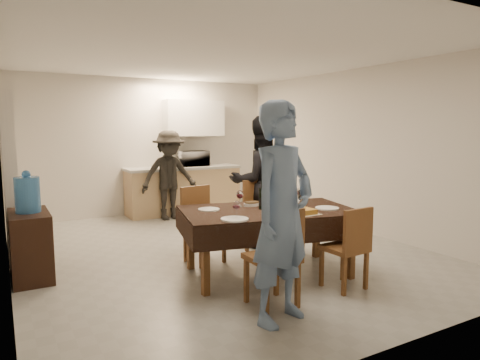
{
  "coord_description": "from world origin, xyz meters",
  "views": [
    {
      "loc": [
        -2.53,
        -5.1,
        1.66
      ],
      "look_at": [
        0.19,
        -0.3,
        0.99
      ],
      "focal_mm": 32.0,
      "sensor_mm": 36.0,
      "label": 1
    }
  ],
  "objects_px": {
    "dining_table": "(268,212)",
    "savoury_tart": "(296,212)",
    "wine_bottle": "(262,195)",
    "microwave": "(194,159)",
    "person_near": "(282,213)",
    "person_far": "(260,182)",
    "water_jug": "(27,195)",
    "person_kitchen": "(169,175)",
    "water_pitcher": "(296,198)",
    "console": "(31,245)"
  },
  "relations": [
    {
      "from": "wine_bottle",
      "to": "savoury_tart",
      "type": "height_order",
      "value": "wine_bottle"
    },
    {
      "from": "wine_bottle",
      "to": "microwave",
      "type": "height_order",
      "value": "microwave"
    },
    {
      "from": "water_jug",
      "to": "person_far",
      "type": "relative_size",
      "value": 0.21
    },
    {
      "from": "water_pitcher",
      "to": "microwave",
      "type": "height_order",
      "value": "microwave"
    },
    {
      "from": "person_kitchen",
      "to": "person_near",
      "type": "bearing_deg",
      "value": -97.86
    },
    {
      "from": "savoury_tart",
      "to": "person_far",
      "type": "bearing_deg",
      "value": 72.53
    },
    {
      "from": "water_pitcher",
      "to": "person_far",
      "type": "xyz_separation_m",
      "value": [
        0.2,
        1.1,
        0.06
      ]
    },
    {
      "from": "water_pitcher",
      "to": "person_far",
      "type": "distance_m",
      "value": 1.12
    },
    {
      "from": "dining_table",
      "to": "person_far",
      "type": "distance_m",
      "value": 1.2
    },
    {
      "from": "person_kitchen",
      "to": "water_jug",
      "type": "bearing_deg",
      "value": -138.02
    },
    {
      "from": "dining_table",
      "to": "console",
      "type": "xyz_separation_m",
      "value": [
        -2.37,
        1.18,
        -0.34
      ]
    },
    {
      "from": "dining_table",
      "to": "person_far",
      "type": "height_order",
      "value": "person_far"
    },
    {
      "from": "dining_table",
      "to": "wine_bottle",
      "type": "xyz_separation_m",
      "value": [
        -0.05,
        0.05,
        0.2
      ]
    },
    {
      "from": "console",
      "to": "person_kitchen",
      "type": "distance_m",
      "value": 3.29
    },
    {
      "from": "person_near",
      "to": "dining_table",
      "type": "bearing_deg",
      "value": 44.7
    },
    {
      "from": "savoury_tart",
      "to": "microwave",
      "type": "distance_m",
      "value": 4.25
    },
    {
      "from": "water_pitcher",
      "to": "person_near",
      "type": "distance_m",
      "value": 1.35
    },
    {
      "from": "water_jug",
      "to": "person_kitchen",
      "type": "relative_size",
      "value": 0.24
    },
    {
      "from": "savoury_tart",
      "to": "person_far",
      "type": "relative_size",
      "value": 0.24
    },
    {
      "from": "water_pitcher",
      "to": "savoury_tart",
      "type": "bearing_deg",
      "value": -127.15
    },
    {
      "from": "wine_bottle",
      "to": "dining_table",
      "type": "bearing_deg",
      "value": -45.0
    },
    {
      "from": "water_jug",
      "to": "person_far",
      "type": "xyz_separation_m",
      "value": [
        2.92,
        -0.13,
        -0.03
      ]
    },
    {
      "from": "console",
      "to": "water_pitcher",
      "type": "relative_size",
      "value": 3.8
    },
    {
      "from": "microwave",
      "to": "person_kitchen",
      "type": "bearing_deg",
      "value": 33.4
    },
    {
      "from": "water_pitcher",
      "to": "savoury_tart",
      "type": "distance_m",
      "value": 0.42
    },
    {
      "from": "microwave",
      "to": "person_near",
      "type": "height_order",
      "value": "person_near"
    },
    {
      "from": "savoury_tart",
      "to": "console",
      "type": "bearing_deg",
      "value": 147.66
    },
    {
      "from": "dining_table",
      "to": "person_far",
      "type": "bearing_deg",
      "value": 75.14
    },
    {
      "from": "console",
      "to": "person_far",
      "type": "distance_m",
      "value": 2.97
    },
    {
      "from": "water_jug",
      "to": "person_kitchen",
      "type": "bearing_deg",
      "value": 41.98
    },
    {
      "from": "dining_table",
      "to": "person_near",
      "type": "height_order",
      "value": "person_near"
    },
    {
      "from": "water_jug",
      "to": "microwave",
      "type": "relative_size",
      "value": 0.73
    },
    {
      "from": "person_far",
      "to": "microwave",
      "type": "bearing_deg",
      "value": -83.84
    },
    {
      "from": "water_pitcher",
      "to": "wine_bottle",
      "type": "bearing_deg",
      "value": 165.96
    },
    {
      "from": "wine_bottle",
      "to": "person_kitchen",
      "type": "xyz_separation_m",
      "value": [
        0.11,
        3.31,
        -0.11
      ]
    },
    {
      "from": "dining_table",
      "to": "person_kitchen",
      "type": "height_order",
      "value": "person_kitchen"
    },
    {
      "from": "wine_bottle",
      "to": "person_kitchen",
      "type": "height_order",
      "value": "person_kitchen"
    },
    {
      "from": "console",
      "to": "person_far",
      "type": "xyz_separation_m",
      "value": [
        2.92,
        -0.13,
        0.54
      ]
    },
    {
      "from": "savoury_tart",
      "to": "person_near",
      "type": "xyz_separation_m",
      "value": [
        -0.65,
        -0.67,
        0.17
      ]
    },
    {
      "from": "dining_table",
      "to": "savoury_tart",
      "type": "relative_size",
      "value": 4.74
    },
    {
      "from": "microwave",
      "to": "person_far",
      "type": "xyz_separation_m",
      "value": [
        -0.19,
        -2.76,
        -0.15
      ]
    },
    {
      "from": "microwave",
      "to": "person_near",
      "type": "xyz_separation_m",
      "value": [
        -1.29,
        -4.86,
        -0.11
      ]
    },
    {
      "from": "console",
      "to": "microwave",
      "type": "relative_size",
      "value": 1.5
    },
    {
      "from": "dining_table",
      "to": "savoury_tart",
      "type": "bearing_deg",
      "value": -62.47
    },
    {
      "from": "water_jug",
      "to": "person_kitchen",
      "type": "xyz_separation_m",
      "value": [
        2.43,
        2.18,
        -0.13
      ]
    },
    {
      "from": "water_jug",
      "to": "person_near",
      "type": "xyz_separation_m",
      "value": [
        1.82,
        -2.23,
        0.01
      ]
    },
    {
      "from": "console",
      "to": "wine_bottle",
      "type": "relative_size",
      "value": 2.42
    },
    {
      "from": "dining_table",
      "to": "savoury_tart",
      "type": "xyz_separation_m",
      "value": [
        0.1,
        -0.38,
        0.06
      ]
    },
    {
      "from": "person_near",
      "to": "person_far",
      "type": "distance_m",
      "value": 2.37
    },
    {
      "from": "water_pitcher",
      "to": "person_near",
      "type": "xyz_separation_m",
      "value": [
        -0.9,
        -1.0,
        0.09
      ]
    }
  ]
}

